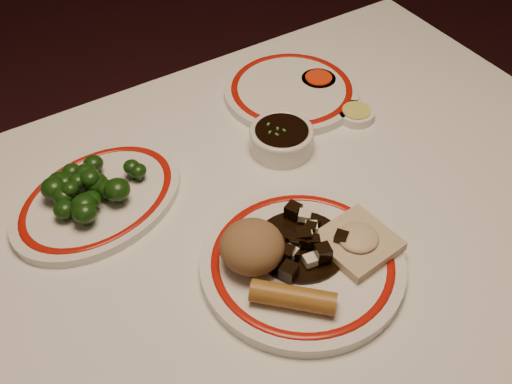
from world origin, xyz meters
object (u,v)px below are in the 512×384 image
object	(u,v)px
main_plate	(302,264)
stirfry_heap	(301,243)
spring_roll	(293,297)
soy_bowl	(281,140)
fried_wonton	(358,241)
rice_mound	(252,247)
broccoli_pile	(84,189)
dining_table	(276,274)
broccoli_plate	(98,199)

from	to	relation	value
main_plate	stirfry_heap	distance (m)	0.03
spring_roll	stirfry_heap	world-z (taller)	same
soy_bowl	fried_wonton	bearing A→B (deg)	-98.65
stirfry_heap	main_plate	bearing A→B (deg)	-117.14
spring_roll	fried_wonton	size ratio (longest dim) A/B	1.04
spring_roll	soy_bowl	bearing A→B (deg)	12.82
main_plate	fried_wonton	xyz separation A→B (m)	(0.08, -0.02, 0.02)
fried_wonton	spring_roll	bearing A→B (deg)	-166.29
soy_bowl	stirfry_heap	bearing A→B (deg)	-117.38
rice_mound	spring_roll	world-z (taller)	rice_mound
rice_mound	spring_roll	distance (m)	0.09
broccoli_pile	stirfry_heap	bearing A→B (deg)	-49.47
spring_roll	broccoli_pile	bearing A→B (deg)	69.48
main_plate	soy_bowl	world-z (taller)	soy_bowl
broccoli_pile	dining_table	bearing A→B (deg)	-44.19
main_plate	stirfry_heap	world-z (taller)	stirfry_heap
spring_roll	fried_wonton	distance (m)	0.14
stirfry_heap	broccoli_pile	distance (m)	0.33
stirfry_heap	broccoli_plate	xyz separation A→B (m)	(-0.20, 0.25, -0.02)
main_plate	soy_bowl	size ratio (longest dim) A/B	3.24
broccoli_plate	soy_bowl	size ratio (longest dim) A/B	3.20
dining_table	spring_roll	size ratio (longest dim) A/B	10.79
spring_roll	broccoli_plate	bearing A→B (deg)	67.27
dining_table	soy_bowl	size ratio (longest dim) A/B	11.47
dining_table	fried_wonton	world-z (taller)	fried_wonton
broccoli_plate	broccoli_pile	distance (m)	0.03
spring_roll	broccoli_pile	distance (m)	0.36
fried_wonton	soy_bowl	size ratio (longest dim) A/B	1.03
broccoli_pile	soy_bowl	distance (m)	0.33
spring_roll	stirfry_heap	xyz separation A→B (m)	(0.06, 0.07, -0.00)
main_plate	broccoli_plate	distance (m)	0.33
spring_roll	soy_bowl	xyz separation A→B (m)	(0.17, 0.28, -0.01)
dining_table	rice_mound	distance (m)	0.16
broccoli_plate	broccoli_pile	world-z (taller)	broccoli_pile
dining_table	soy_bowl	xyz separation A→B (m)	(0.11, 0.16, 0.11)
stirfry_heap	broccoli_plate	bearing A→B (deg)	128.59
rice_mound	broccoli_pile	bearing A→B (deg)	121.61
rice_mound	broccoli_plate	bearing A→B (deg)	118.94
dining_table	stirfry_heap	size ratio (longest dim) A/B	9.07
broccoli_pile	soy_bowl	size ratio (longest dim) A/B	1.50
stirfry_heap	soy_bowl	distance (m)	0.23
broccoli_pile	broccoli_plate	bearing A→B (deg)	-6.36
fried_wonton	broccoli_pile	size ratio (longest dim) A/B	0.68
spring_roll	rice_mound	bearing A→B (deg)	48.82
dining_table	rice_mound	size ratio (longest dim) A/B	13.55
fried_wonton	stirfry_heap	world-z (taller)	stirfry_heap
dining_table	soy_bowl	distance (m)	0.22
main_plate	soy_bowl	xyz separation A→B (m)	(0.12, 0.22, 0.01)
rice_mound	spring_roll	bearing A→B (deg)	-85.43
fried_wonton	broccoli_plate	size ratio (longest dim) A/B	0.32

